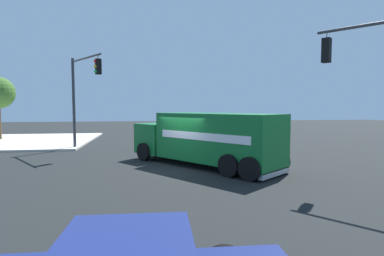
{
  "coord_description": "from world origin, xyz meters",
  "views": [
    {
      "loc": [
        14.99,
        -1.92,
        3.03
      ],
      "look_at": [
        -0.91,
        0.45,
        1.91
      ],
      "focal_mm": 28.57,
      "sensor_mm": 36.0,
      "label": 1
    }
  ],
  "objects": [
    {
      "name": "delivery_truck",
      "position": [
        -0.24,
        1.08,
        1.43
      ],
      "size": [
        8.27,
        7.25,
        2.71
      ],
      "color": "#146B2D",
      "rests_on": "ground"
    },
    {
      "name": "ground_plane",
      "position": [
        0.0,
        0.0,
        0.0
      ],
      "size": [
        100.0,
        100.0,
        0.0
      ],
      "primitive_type": "plane",
      "color": "black"
    },
    {
      "name": "sidewalk_corner_near",
      "position": [
        -13.18,
        -13.18,
        0.07
      ],
      "size": [
        12.82,
        12.82,
        0.14
      ],
      "primitive_type": "cube",
      "color": "beige",
      "rests_on": "ground"
    },
    {
      "name": "sedan_tan",
      "position": [
        -10.39,
        3.39,
        0.63
      ],
      "size": [
        2.15,
        4.35,
        1.31
      ],
      "color": "tan",
      "rests_on": "ground"
    },
    {
      "name": "traffic_light_primary",
      "position": [
        -6.83,
        -6.33,
        4.3
      ],
      "size": [
        3.79,
        2.6,
        6.33
      ],
      "color": "#38383D",
      "rests_on": "sidewalk_corner_near"
    }
  ]
}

